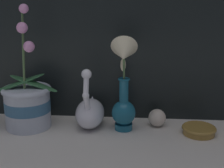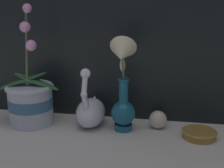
% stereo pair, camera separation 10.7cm
% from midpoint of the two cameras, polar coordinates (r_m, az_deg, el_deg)
% --- Properties ---
extents(ground_plane, '(2.80, 2.80, 0.00)m').
position_cam_midpoint_polar(ground_plane, '(1.03, -3.65, -10.28)').
color(ground_plane, beige).
extents(orchid_potted_plant, '(0.24, 0.17, 0.43)m').
position_cam_midpoint_polar(orchid_potted_plant, '(1.15, -17.79, -3.27)').
color(orchid_potted_plant, '#B2BCCC').
rests_on(orchid_potted_plant, ground_plane).
extents(swan_figurine, '(0.10, 0.18, 0.22)m').
position_cam_midpoint_polar(swan_figurine, '(1.12, -6.79, -5.01)').
color(swan_figurine, white).
rests_on(swan_figurine, ground_plane).
extents(blue_vase, '(0.09, 0.13, 0.33)m').
position_cam_midpoint_polar(blue_vase, '(1.04, -0.77, -1.20)').
color(blue_vase, '#195B75').
rests_on(blue_vase, ground_plane).
extents(glass_sphere, '(0.06, 0.06, 0.06)m').
position_cam_midpoint_polar(glass_sphere, '(1.13, 5.56, -6.21)').
color(glass_sphere, beige).
rests_on(glass_sphere, ground_plane).
extents(amber_dish, '(0.12, 0.12, 0.03)m').
position_cam_midpoint_polar(amber_dish, '(1.09, 12.92, -8.18)').
color(amber_dish, olive).
rests_on(amber_dish, ground_plane).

